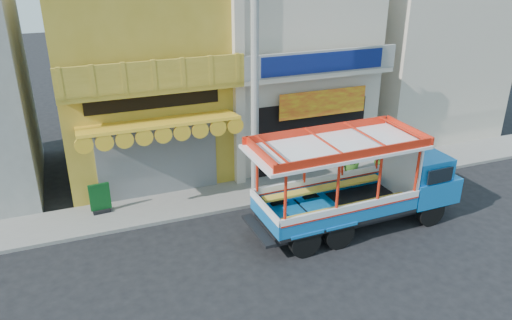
{
  "coord_description": "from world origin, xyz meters",
  "views": [
    {
      "loc": [
        -6.59,
        -11.24,
        8.46
      ],
      "look_at": [
        -1.27,
        2.5,
        2.01
      ],
      "focal_mm": 35.0,
      "sensor_mm": 36.0,
      "label": 1
    }
  ],
  "objects": [
    {
      "name": "shophouse_left",
      "position": [
        -4.0,
        7.96,
        4.11
      ],
      "size": [
        6.0,
        7.5,
        8.24
      ],
      "color": "#A28624",
      "rests_on": "ground"
    },
    {
      "name": "filler_building_right",
      "position": [
        9.0,
        8.0,
        3.8
      ],
      "size": [
        6.0,
        6.0,
        7.6
      ],
      "primitive_type": "cube",
      "color": "beige",
      "rests_on": "ground"
    },
    {
      "name": "songthaew_truck",
      "position": [
        1.9,
        0.7,
        1.54
      ],
      "size": [
        6.91,
        2.48,
        3.2
      ],
      "color": "black",
      "rests_on": "ground"
    },
    {
      "name": "green_sign",
      "position": [
        -6.13,
        4.33,
        0.56
      ],
      "size": [
        0.69,
        0.35,
        1.05
      ],
      "color": "black",
      "rests_on": "sidewalk"
    },
    {
      "name": "sidewalk",
      "position": [
        0.0,
        4.0,
        0.06
      ],
      "size": [
        30.0,
        2.0,
        0.12
      ],
      "primitive_type": "cube",
      "color": "slate",
      "rests_on": "ground"
    },
    {
      "name": "potted_plant_c",
      "position": [
        3.32,
        4.03,
        0.67
      ],
      "size": [
        0.85,
        0.85,
        1.09
      ],
      "primitive_type": "imported",
      "rotation": [
        0.0,
        0.0,
        4.12
      ],
      "color": "#2A5719",
      "rests_on": "sidewalk"
    },
    {
      "name": "shophouse_right",
      "position": [
        2.0,
        7.96,
        4.11
      ],
      "size": [
        6.0,
        6.75,
        8.24
      ],
      "color": "beige",
      "rests_on": "ground"
    },
    {
      "name": "potted_plant_b",
      "position": [
        4.4,
        3.78,
        0.61
      ],
      "size": [
        0.69,
        0.67,
        0.98
      ],
      "primitive_type": "imported",
      "rotation": [
        0.0,
        0.0,
        2.5
      ],
      "color": "#2A5719",
      "rests_on": "sidewalk"
    },
    {
      "name": "party_pilaster",
      "position": [
        -1.0,
        4.85,
        4.0
      ],
      "size": [
        0.35,
        0.3,
        8.0
      ],
      "primitive_type": "cube",
      "color": "beige",
      "rests_on": "ground"
    },
    {
      "name": "ground",
      "position": [
        0.0,
        0.0,
        0.0
      ],
      "size": [
        90.0,
        90.0,
        0.0
      ],
      "primitive_type": "plane",
      "color": "black",
      "rests_on": "ground"
    },
    {
      "name": "utility_pole",
      "position": [
        -0.85,
        3.3,
        5.03
      ],
      "size": [
        28.0,
        0.26,
        9.0
      ],
      "color": "gray",
      "rests_on": "ground"
    }
  ]
}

